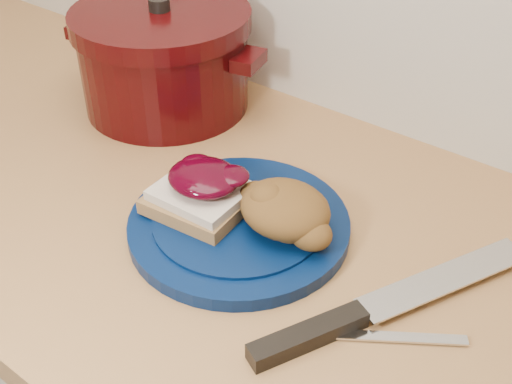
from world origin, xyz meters
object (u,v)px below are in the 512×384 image
Objects in this scene: dutch_oven at (164,58)px; pepper_grinder at (127,50)px; butter_knife at (387,337)px; chef_knife at (348,319)px; plate at (239,225)px.

pepper_grinder is (-0.10, 0.01, -0.02)m from dutch_oven.
pepper_grinder is (-0.59, 0.23, 0.06)m from butter_knife.
butter_knife is at bearing -20.89° from pepper_grinder.
chef_knife is 0.60m from pepper_grinder.
butter_knife is 0.49× the size of dutch_oven.
pepper_grinder reaches higher than plate.
plate is at bearing 99.99° from chef_knife.
plate is 0.42m from pepper_grinder.
plate is 0.22m from butter_knife.
chef_knife reaches higher than butter_knife.
dutch_oven is at bearing -7.44° from pepper_grinder.
dutch_oven is 2.69× the size of pepper_grinder.
chef_knife is (0.18, -0.05, 0.00)m from plate.
dutch_oven is (-0.50, 0.21, 0.07)m from butter_knife.
dutch_oven is at bearing 148.24° from plate.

